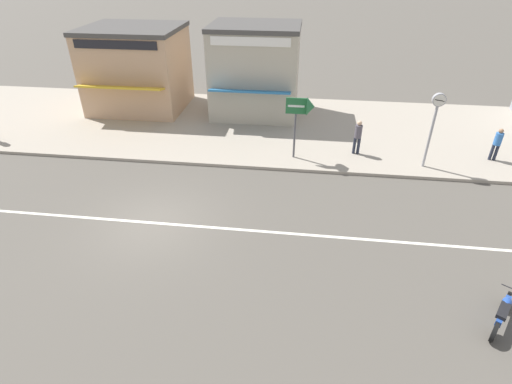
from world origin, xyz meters
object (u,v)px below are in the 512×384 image
(arrow_signboard, at_px, (307,109))
(shopfront_far_kios, at_px, (255,71))
(street_clock, at_px, (435,115))
(shopfront_corner_warung, at_px, (137,68))
(pedestrian_mid_kerb, at_px, (497,142))
(motorcycle_0, at_px, (503,312))
(pedestrian_near_clock, at_px, (358,135))

(arrow_signboard, relative_size, shopfront_far_kios, 0.59)
(street_clock, height_order, shopfront_corner_warung, shopfront_corner_warung)
(pedestrian_mid_kerb, height_order, shopfront_corner_warung, shopfront_corner_warung)
(shopfront_corner_warung, height_order, shopfront_far_kios, shopfront_far_kios)
(pedestrian_mid_kerb, relative_size, shopfront_corner_warung, 0.28)
(street_clock, height_order, shopfront_far_kios, shopfront_far_kios)
(street_clock, relative_size, shopfront_far_kios, 0.68)
(shopfront_corner_warung, distance_m, shopfront_far_kios, 7.20)
(arrow_signboard, height_order, pedestrian_mid_kerb, arrow_signboard)
(motorcycle_0, xyz_separation_m, pedestrian_mid_kerb, (3.31, 10.04, 0.64))
(pedestrian_mid_kerb, height_order, shopfront_far_kios, shopfront_far_kios)
(street_clock, xyz_separation_m, shopfront_far_kios, (-8.60, 5.91, 0.05))
(arrow_signboard, xyz_separation_m, shopfront_corner_warung, (-10.31, 5.90, -0.07))
(pedestrian_near_clock, distance_m, shopfront_corner_warung, 13.85)
(motorcycle_0, relative_size, shopfront_corner_warung, 0.31)
(shopfront_corner_warung, bearing_deg, arrow_signboard, -29.78)
(arrow_signboard, distance_m, pedestrian_near_clock, 3.01)
(arrow_signboard, bearing_deg, pedestrian_mid_kerb, 6.08)
(pedestrian_near_clock, bearing_deg, motorcycle_0, -72.70)
(shopfront_far_kios, bearing_deg, pedestrian_mid_kerb, -21.90)
(street_clock, relative_size, pedestrian_near_clock, 2.03)
(motorcycle_0, bearing_deg, arrow_signboard, 121.55)
(street_clock, bearing_deg, shopfront_corner_warung, 159.09)
(street_clock, distance_m, shopfront_far_kios, 10.44)
(arrow_signboard, xyz_separation_m, pedestrian_mid_kerb, (8.90, 0.95, -1.55))
(motorcycle_0, distance_m, shopfront_far_kios, 17.38)
(arrow_signboard, height_order, shopfront_corner_warung, shopfront_corner_warung)
(motorcycle_0, relative_size, arrow_signboard, 0.57)
(pedestrian_mid_kerb, bearing_deg, arrow_signboard, -173.92)
(motorcycle_0, height_order, street_clock, street_clock)
(arrow_signboard, relative_size, pedestrian_mid_kerb, 1.89)
(motorcycle_0, distance_m, street_clock, 9.23)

